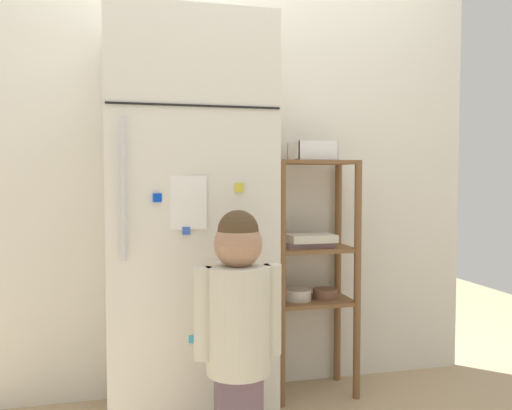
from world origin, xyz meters
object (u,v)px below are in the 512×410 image
object	(u,v)px
child_standing	(238,319)
fruit_bin	(312,153)
pantry_shelf_unit	(311,260)
refrigerator	(188,226)

from	to	relation	value
child_standing	fruit_bin	size ratio (longest dim) A/B	4.79
pantry_shelf_unit	fruit_bin	distance (m)	0.54
refrigerator	child_standing	world-z (taller)	refrigerator
child_standing	pantry_shelf_unit	world-z (taller)	pantry_shelf_unit
refrigerator	pantry_shelf_unit	xyz separation A→B (m)	(0.64, 0.17, -0.20)
refrigerator	fruit_bin	bearing A→B (deg)	15.09
refrigerator	child_standing	size ratio (longest dim) A/B	1.79
refrigerator	fruit_bin	size ratio (longest dim) A/B	8.59
child_standing	pantry_shelf_unit	bearing A→B (deg)	52.88
pantry_shelf_unit	refrigerator	bearing A→B (deg)	-165.34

